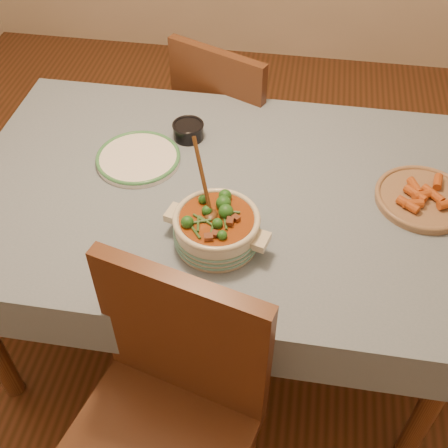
% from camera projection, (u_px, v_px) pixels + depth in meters
% --- Properties ---
extents(floor, '(4.50, 4.50, 0.00)m').
position_uv_depth(floor, '(221.00, 321.00, 2.37)').
color(floor, '#492B14').
rests_on(floor, ground).
extents(dining_table, '(1.68, 1.08, 0.76)m').
position_uv_depth(dining_table, '(221.00, 209.00, 1.89)').
color(dining_table, brown).
rests_on(dining_table, floor).
extents(stew_casserole, '(0.32, 0.30, 0.30)m').
position_uv_depth(stew_casserole, '(217.00, 227.00, 1.62)').
color(stew_casserole, beige).
rests_on(stew_casserole, dining_table).
extents(white_plate, '(0.29, 0.29, 0.03)m').
position_uv_depth(white_plate, '(138.00, 158.00, 1.91)').
color(white_plate, white).
rests_on(white_plate, dining_table).
extents(condiment_bowl, '(0.11, 0.11, 0.06)m').
position_uv_depth(condiment_bowl, '(188.00, 130.00, 1.99)').
color(condiment_bowl, black).
rests_on(condiment_bowl, dining_table).
extents(fried_plate, '(0.36, 0.36, 0.05)m').
position_uv_depth(fried_plate, '(423.00, 197.00, 1.76)').
color(fried_plate, '#9A7655').
rests_on(fried_plate, dining_table).
extents(chair_far, '(0.57, 0.57, 0.92)m').
position_uv_depth(chair_far, '(231.00, 123.00, 2.46)').
color(chair_far, '#59341B').
rests_on(chair_far, floor).
extents(chair_near, '(0.57, 0.57, 1.00)m').
position_uv_depth(chair_near, '(167.00, 412.00, 1.49)').
color(chair_near, '#59341B').
rests_on(chair_near, floor).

